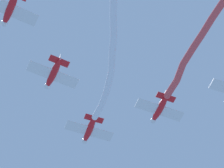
# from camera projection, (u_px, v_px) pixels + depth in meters

# --- Properties ---
(airplane_lead) EXTENTS (5.62, 7.25, 1.82)m
(airplane_lead) POSITION_uv_depth(u_px,v_px,m) (89.00, 130.00, 70.91)
(airplane_lead) COLOR red
(smoke_trail_lead) EXTENTS (22.75, 5.08, 2.96)m
(smoke_trail_lead) POSITION_uv_depth(u_px,v_px,m) (109.00, 55.00, 62.68)
(smoke_trail_lead) COLOR white
(airplane_left_wing) EXTENTS (5.57, 7.08, 1.82)m
(airplane_left_wing) POSITION_uv_depth(u_px,v_px,m) (53.00, 74.00, 65.52)
(airplane_left_wing) COLOR red
(airplane_right_wing) EXTENTS (5.60, 7.21, 1.82)m
(airplane_right_wing) POSITION_uv_depth(u_px,v_px,m) (159.00, 109.00, 69.16)
(airplane_right_wing) COLOR red
(smoke_trail_right_wing) EXTENTS (22.13, 12.69, 2.52)m
(smoke_trail_right_wing) POSITION_uv_depth(u_px,v_px,m) (211.00, 22.00, 62.55)
(smoke_trail_right_wing) COLOR #DB4C4C
(airplane_slot) EXTENTS (5.61, 7.05, 1.82)m
(airplane_slot) POSITION_uv_depth(u_px,v_px,m) (10.00, 9.00, 59.89)
(airplane_slot) COLOR red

